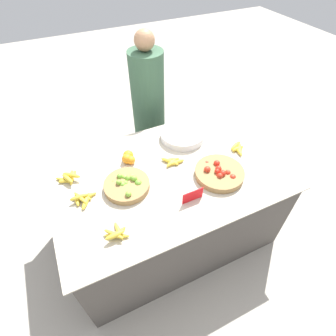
{
  "coord_description": "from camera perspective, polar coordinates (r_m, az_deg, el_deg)",
  "views": [
    {
      "loc": [
        -0.59,
        -1.27,
        2.26
      ],
      "look_at": [
        0.0,
        0.0,
        0.85
      ],
      "focal_mm": 28.0,
      "sensor_mm": 36.0,
      "label": 1
    }
  ],
  "objects": [
    {
      "name": "orange_pile",
      "position": [
        2.11,
        -8.62,
        2.2
      ],
      "size": [
        0.1,
        0.13,
        0.08
      ],
      "color": "orange",
      "rests_on": "market_table"
    },
    {
      "name": "price_sign",
      "position": [
        1.82,
        5.41,
        -6.04
      ],
      "size": [
        0.16,
        0.01,
        0.1
      ],
      "rotation": [
        0.0,
        0.0,
        0.01
      ],
      "color": "red",
      "rests_on": "market_table"
    },
    {
      "name": "banana_bunch_front_left",
      "position": [
        2.28,
        14.96,
        4.2
      ],
      "size": [
        0.14,
        0.17,
        0.04
      ],
      "color": "gold",
      "rests_on": "market_table"
    },
    {
      "name": "metal_bowl",
      "position": [
        2.32,
        3.17,
        7.2
      ],
      "size": [
        0.38,
        0.38,
        0.07
      ],
      "color": "silver",
      "rests_on": "market_table"
    },
    {
      "name": "banana_bunch_back_center",
      "position": [
        2.09,
        -20.78,
        -2.01
      ],
      "size": [
        0.19,
        0.17,
        0.06
      ],
      "color": "gold",
      "rests_on": "market_table"
    },
    {
      "name": "banana_bunch_front_center",
      "position": [
        2.09,
        0.95,
        1.39
      ],
      "size": [
        0.17,
        0.14,
        0.03
      ],
      "color": "gold",
      "rests_on": "market_table"
    },
    {
      "name": "banana_bunch_front_right",
      "position": [
        1.7,
        -11.16,
        -13.9
      ],
      "size": [
        0.16,
        0.16,
        0.06
      ],
      "color": "gold",
      "rests_on": "market_table"
    },
    {
      "name": "banana_bunch_middle_right",
      "position": [
        1.93,
        -18.1,
        -6.31
      ],
      "size": [
        0.18,
        0.17,
        0.06
      ],
      "color": "gold",
      "rests_on": "market_table"
    },
    {
      "name": "lime_bowl",
      "position": [
        1.93,
        -8.91,
        -3.64
      ],
      "size": [
        0.33,
        0.33,
        0.09
      ],
      "color": "olive",
      "rests_on": "market_table"
    },
    {
      "name": "tomato_basket",
      "position": [
        2.02,
        11.06,
        -1.03
      ],
      "size": [
        0.37,
        0.37,
        0.09
      ],
      "color": "olive",
      "rests_on": "market_table"
    },
    {
      "name": "ground_plane",
      "position": [
        2.66,
        0.0,
        -12.97
      ],
      "size": [
        12.0,
        12.0,
        0.0
      ],
      "primitive_type": "plane",
      "color": "#ADA599"
    },
    {
      "name": "market_table",
      "position": [
        2.33,
        0.0,
        -7.79
      ],
      "size": [
        1.78,
        1.16,
        0.8
      ],
      "color": "#4C4742",
      "rests_on": "ground_plane"
    },
    {
      "name": "vendor_person",
      "position": [
        2.85,
        -4.2,
        11.97
      ],
      "size": [
        0.34,
        0.34,
        1.53
      ],
      "color": "#385B42",
      "rests_on": "ground_plane"
    }
  ]
}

